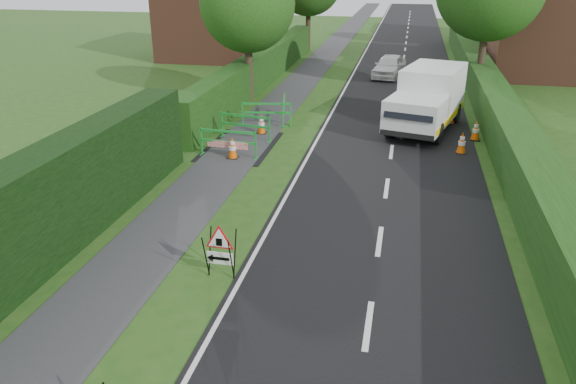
{
  "coord_description": "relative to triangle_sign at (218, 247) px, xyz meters",
  "views": [
    {
      "loc": [
        2.85,
        -7.99,
        6.53
      ],
      "look_at": [
        0.2,
        4.41,
        1.17
      ],
      "focal_mm": 35.0,
      "sensor_mm": 36.0,
      "label": 1
    }
  ],
  "objects": [
    {
      "name": "footpath",
      "position": [
        -2.16,
        32.9,
        -0.74
      ],
      "size": [
        2.0,
        90.0,
        0.02
      ],
      "primitive_type": "cube",
      "color": "#2D2D30",
      "rests_on": "ground"
    },
    {
      "name": "triangle_sign",
      "position": [
        0.0,
        0.0,
        0.0
      ],
      "size": [
        0.74,
        0.74,
        1.07
      ],
      "rotation": [
        0.0,
        0.0,
        -0.01
      ],
      "color": "black",
      "rests_on": "ground"
    },
    {
      "name": "road_surface",
      "position": [
        3.34,
        32.9,
        -0.74
      ],
      "size": [
        6.0,
        90.0,
        0.02
      ],
      "primitive_type": "cube",
      "color": "black",
      "rests_on": "ground"
    },
    {
      "name": "traffic_cone_4",
      "position": [
        -1.82,
        10.67,
        -0.35
      ],
      "size": [
        0.38,
        0.38,
        0.79
      ],
      "color": "black",
      "rests_on": "ground"
    },
    {
      "name": "house_east_a",
      "position": [
        11.84,
        25.9,
        2.16
      ],
      "size": [
        7.5,
        7.4,
        7.88
      ],
      "color": "brown",
      "rests_on": "ground"
    },
    {
      "name": "house_east_b",
      "position": [
        12.84,
        39.9,
        2.16
      ],
      "size": [
        7.5,
        7.4,
        7.88
      ],
      "color": "brown",
      "rests_on": "ground"
    },
    {
      "name": "ped_barrier_2",
      "position": [
        -1.89,
        11.81,
        -0.11
      ],
      "size": [
        2.09,
        0.7,
        1.0
      ],
      "rotation": [
        0.0,
        0.0,
        0.17
      ],
      "color": "#18882B",
      "rests_on": "ground"
    },
    {
      "name": "traffic_cone_0",
      "position": [
        5.77,
        9.81,
        -0.35
      ],
      "size": [
        0.38,
        0.38,
        0.79
      ],
      "color": "black",
      "rests_on": "ground"
    },
    {
      "name": "ped_barrier_0",
      "position": [
        -2.24,
        7.72,
        -0.11
      ],
      "size": [
        2.07,
        0.44,
        1.0
      ],
      "rotation": [
        0.0,
        0.0,
        -0.04
      ],
      "color": "#18882B",
      "rests_on": "ground"
    },
    {
      "name": "ped_barrier_1",
      "position": [
        -2.23,
        9.81,
        -0.11
      ],
      "size": [
        2.09,
        0.69,
        1.0
      ],
      "rotation": [
        0.0,
        0.0,
        -0.17
      ],
      "color": "#18882B",
      "rests_on": "ground"
    },
    {
      "name": "house_west",
      "position": [
        -9.16,
        27.9,
        2.16
      ],
      "size": [
        7.5,
        7.4,
        7.88
      ],
      "color": "brown",
      "rests_on": "ground"
    },
    {
      "name": "ped_barrier_3",
      "position": [
        -1.34,
        12.67,
        -0.11
      ],
      "size": [
        0.73,
        2.09,
        1.0
      ],
      "rotation": [
        0.0,
        0.0,
        1.76
      ],
      "color": "#18882B",
      "rests_on": "ground"
    },
    {
      "name": "hatchback_car",
      "position": [
        2.61,
        23.1,
        -0.1
      ],
      "size": [
        2.1,
        3.94,
        1.27
      ],
      "primitive_type": "imported",
      "rotation": [
        0.0,
        0.0,
        -0.16
      ],
      "color": "white",
      "rests_on": "ground"
    },
    {
      "name": "hedge_west_far",
      "position": [
        -4.16,
        19.9,
        -0.74
      ],
      "size": [
        1.0,
        24.0,
        1.8
      ],
      "primitive_type": "cube",
      "color": "#14380F",
      "rests_on": "ground"
    },
    {
      "name": "redwhite_plank",
      "position": [
        -2.27,
        7.69,
        -0.74
      ],
      "size": [
        1.5,
        0.17,
        0.25
      ],
      "primitive_type": "cube",
      "rotation": [
        0.0,
        0.0,
        -0.08
      ],
      "color": "red",
      "rests_on": "ground"
    },
    {
      "name": "traffic_cone_3",
      "position": [
        -2.05,
        7.59,
        -0.35
      ],
      "size": [
        0.38,
        0.38,
        0.79
      ],
      "color": "black",
      "rests_on": "ground"
    },
    {
      "name": "traffic_cone_1",
      "position": [
        6.4,
        11.54,
        -0.35
      ],
      "size": [
        0.38,
        0.38,
        0.79
      ],
      "color": "black",
      "rests_on": "ground"
    },
    {
      "name": "hedge_east",
      "position": [
        7.34,
        13.9,
        -0.74
      ],
      "size": [
        1.2,
        50.0,
        1.5
      ],
      "primitive_type": "cube",
      "color": "#14380F",
      "rests_on": "ground"
    },
    {
      "name": "ground",
      "position": [
        0.84,
        -2.1,
        -0.74
      ],
      "size": [
        120.0,
        120.0,
        0.0
      ],
      "primitive_type": "plane",
      "color": "#204B15",
      "rests_on": "ground"
    },
    {
      "name": "tree_nw",
      "position": [
        -3.76,
        15.9,
        3.74
      ],
      "size": [
        4.4,
        4.4,
        6.7
      ],
      "color": "#2D2116",
      "rests_on": "ground"
    },
    {
      "name": "traffic_cone_2",
      "position": [
        5.6,
        13.7,
        -0.35
      ],
      "size": [
        0.38,
        0.38,
        0.79
      ],
      "color": "black",
      "rests_on": "ground"
    },
    {
      "name": "works_van",
      "position": [
        4.54,
        12.74,
        0.53
      ],
      "size": [
        3.3,
        5.61,
        2.41
      ],
      "rotation": [
        0.0,
        0.0,
        -0.26
      ],
      "color": "silver",
      "rests_on": "ground"
    }
  ]
}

